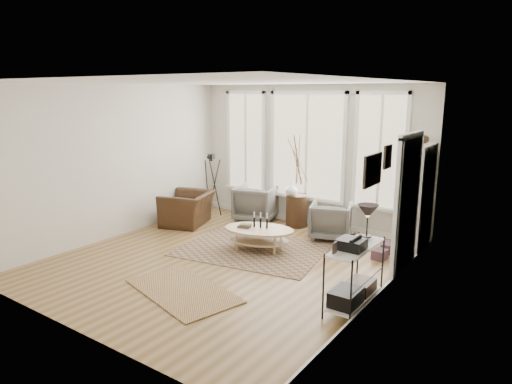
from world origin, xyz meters
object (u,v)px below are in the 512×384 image
Objects in this scene: coffee_table at (259,233)px; accent_chair at (187,209)px; bookcase at (418,200)px; armchair_right at (331,221)px; side_table at (297,184)px; armchair_left at (256,203)px; low_shelf at (355,270)px.

coffee_table is 2.19m from accent_chair.
coffee_table is (-2.32, -1.43, -0.65)m from bookcase.
armchair_right is 0.41× the size of side_table.
armchair_left is at bearing 117.00° from accent_chair.
armchair_right is 3.03m from accent_chair.
low_shelf is at bearing 51.35° from accent_chair.
armchair_left is at bearing -25.20° from armchair_right.
armchair_right is at bearing -19.26° from side_table.
armchair_right is at bearing 87.41° from accent_chair.
bookcase is at bearing 31.58° from coffee_table.
bookcase is 2.43× the size of armchair_left.
side_table reaches higher than armchair_left.
bookcase is 1.58× the size of low_shelf.
side_table is (-2.50, 0.22, -0.05)m from bookcase.
bookcase is at bearing 83.02° from accent_chair.
accent_chair is at bearing 31.33° from armchair_left.
accent_chair is (-2.14, 0.46, 0.03)m from coffee_table.
armchair_left is 0.81× the size of accent_chair.
accent_chair is at bearing 160.58° from low_shelf.
side_table reaches higher than coffee_table.
bookcase is 2.51m from side_table.
armchair_right is (-1.56, -0.10, -0.61)m from bookcase.
low_shelf is 4.67m from accent_chair.
armchair_left reaches higher than accent_chair.
bookcase reaches higher than armchair_left.
coffee_table is at bearing 111.35° from armchair_left.
low_shelf is at bearing 127.33° from armchair_left.
armchair_left is 1.08m from side_table.
side_table is (0.94, 0.13, 0.52)m from armchair_left.
armchair_right is 0.73× the size of accent_chair.
accent_chair is (-4.40, 1.55, -0.17)m from low_shelf.
coffee_table is 1.68× the size of armchair_left.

